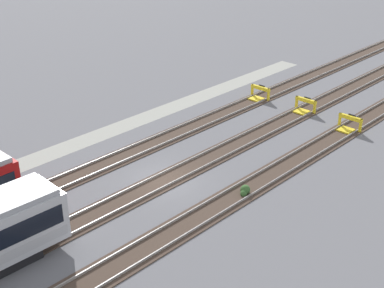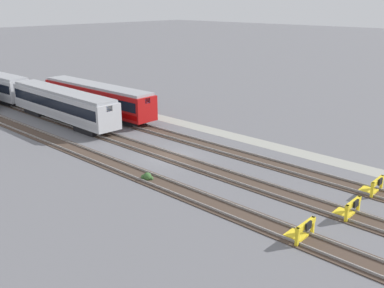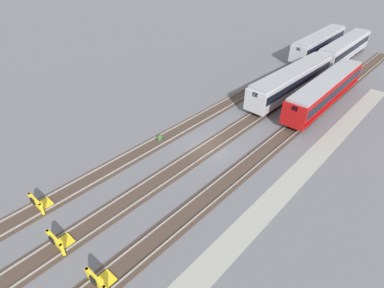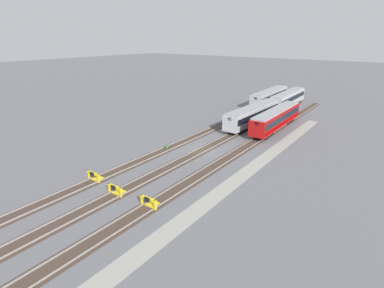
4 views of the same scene
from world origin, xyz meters
TOP-DOWN VIEW (x-y plane):
  - ground_plane at (0.00, 0.00)m, footprint 400.00×400.00m
  - service_walkway at (0.00, -8.82)m, footprint 54.00×2.00m
  - rail_track_nearest at (0.00, -4.64)m, footprint 90.00×2.23m
  - rail_track_near_inner at (0.00, 0.00)m, footprint 90.00×2.24m
  - rail_track_middle at (0.00, 4.64)m, footprint 90.00×2.23m
  - bumper_stop_nearest_track at (-16.07, -4.63)m, footprint 1.37×2.01m
  - bumper_stop_near_inner_track at (-16.39, 0.01)m, footprint 1.36×2.01m
  - bumper_stop_middle_track at (-15.69, 4.65)m, footprint 1.36×2.01m
  - weed_clump at (-2.46, 4.85)m, footprint 0.92×0.70m

SIDE VIEW (x-z plane):
  - ground_plane at x=0.00m, z-range 0.00..0.00m
  - service_walkway at x=0.00m, z-range 0.00..0.01m
  - rail_track_nearest at x=0.00m, z-range -0.06..0.15m
  - rail_track_near_inner at x=0.00m, z-range -0.06..0.15m
  - rail_track_middle at x=0.00m, z-range -0.06..0.15m
  - weed_clump at x=-2.46m, z-range -0.08..0.56m
  - bumper_stop_nearest_track at x=-16.07m, z-range -0.10..1.12m
  - bumper_stop_near_inner_track at x=-16.39m, z-range -0.10..1.12m
  - bumper_stop_middle_track at x=-15.69m, z-range -0.10..1.12m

